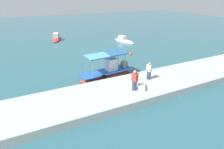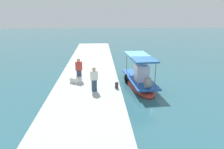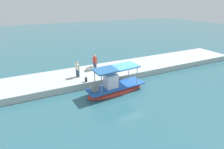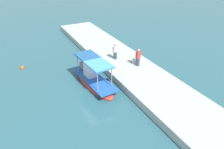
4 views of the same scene
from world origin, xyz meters
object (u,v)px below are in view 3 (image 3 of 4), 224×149
(main_fishing_boat, at_px, (115,88))
(cargo_crate, at_px, (90,68))
(fisherman_by_crate, at_px, (95,63))
(fisherman_near_bollard, at_px, (77,70))
(mooring_bollard, at_px, (86,80))

(main_fishing_boat, bearing_deg, cargo_crate, -81.52)
(fisherman_by_crate, bearing_deg, cargo_crate, -20.02)
(fisherman_near_bollard, height_order, fisherman_by_crate, fisherman_by_crate)
(fisherman_near_bollard, bearing_deg, cargo_crate, -141.70)
(main_fishing_boat, relative_size, cargo_crate, 8.24)
(fisherman_near_bollard, distance_m, mooring_bollard, 1.70)
(fisherman_by_crate, height_order, cargo_crate, fisherman_by_crate)
(main_fishing_boat, height_order, cargo_crate, main_fishing_boat)
(mooring_bollard, xyz_separation_m, cargo_crate, (-1.44, -3.00, -0.02))
(fisherman_by_crate, distance_m, cargo_crate, 0.84)
(mooring_bollard, relative_size, cargo_crate, 0.60)
(fisherman_by_crate, bearing_deg, fisherman_near_bollard, 27.37)
(fisherman_near_bollard, height_order, mooring_bollard, fisherman_near_bollard)
(cargo_crate, bearing_deg, fisherman_by_crate, 159.98)
(fisherman_near_bollard, xyz_separation_m, fisherman_by_crate, (-2.39, -1.24, 0.04))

